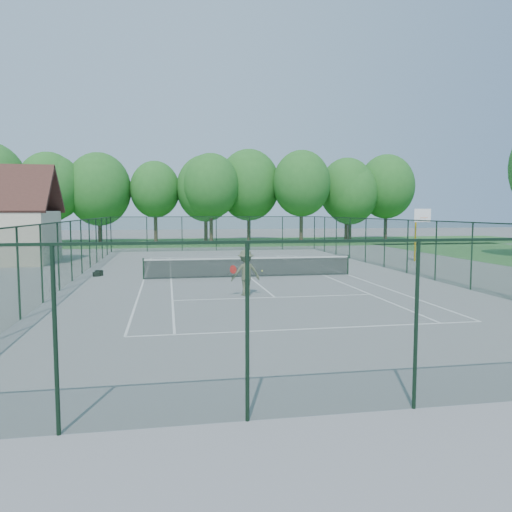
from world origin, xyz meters
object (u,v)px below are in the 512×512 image
object	(u,v)px
sports_bag_a	(99,273)
tennis_net	(249,266)
tennis_player	(246,273)
basketball_goal	(419,225)

from	to	relation	value
sports_bag_a	tennis_net	bearing A→B (deg)	6.56
tennis_net	tennis_player	bearing A→B (deg)	-100.90
tennis_player	basketball_goal	bearing A→B (deg)	39.44
basketball_goal	sports_bag_a	bearing A→B (deg)	-169.65
tennis_net	sports_bag_a	size ratio (longest dim) A/B	29.50
tennis_net	tennis_player	distance (m)	5.77
basketball_goal	sports_bag_a	distance (m)	21.17
basketball_goal	tennis_player	bearing A→B (deg)	-140.56
basketball_goal	sports_bag_a	world-z (taller)	basketball_goal
tennis_net	basketball_goal	xyz separation A→B (m)	(12.74, 5.72, 1.99)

